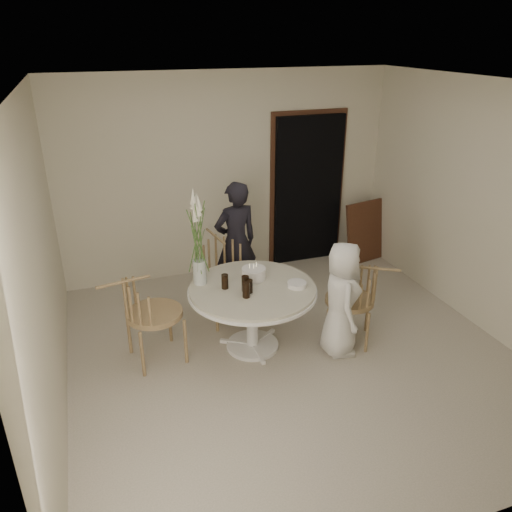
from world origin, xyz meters
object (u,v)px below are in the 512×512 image
object	(u,v)px
girl	(236,242)
boy	(341,299)
chair_left	(140,308)
chair_right	(362,293)
birthday_cake	(254,273)
table	(252,297)
flower_vase	(198,240)
chair_far	(221,265)

from	to	relation	value
girl	boy	bearing A→B (deg)	105.37
boy	chair_left	bearing A→B (deg)	89.83
chair_right	birthday_cake	distance (m)	1.17
boy	birthday_cake	bearing A→B (deg)	68.48
table	boy	distance (m)	0.91
birthday_cake	table	bearing A→B (deg)	-113.23
boy	flower_vase	distance (m)	1.58
chair_right	girl	xyz separation A→B (m)	(-0.97, 1.38, 0.17)
chair_right	birthday_cake	xyz separation A→B (m)	(-1.07, 0.44, 0.20)
table	girl	distance (m)	1.14
chair_left	birthday_cake	xyz separation A→B (m)	(1.20, 0.06, 0.16)
chair_far	birthday_cake	bearing A→B (deg)	-82.70
birthday_cake	flower_vase	distance (m)	0.71
girl	boy	size ratio (longest dim) A/B	1.23
girl	boy	distance (m)	1.63
boy	birthday_cake	size ratio (longest dim) A/B	4.92
table	chair_right	bearing A→B (deg)	-12.94
boy	table	bearing A→B (deg)	80.23
chair_right	flower_vase	size ratio (longest dim) A/B	0.89
chair_left	boy	world-z (taller)	boy
chair_right	birthday_cake	size ratio (longest dim) A/B	3.61
chair_right	boy	size ratio (longest dim) A/B	0.73
table	boy	size ratio (longest dim) A/B	1.07
chair_left	girl	size ratio (longest dim) A/B	0.64
table	chair_right	xyz separation A→B (m)	(1.14, -0.26, -0.03)
chair_far	chair_left	xyz separation A→B (m)	(-1.02, -0.70, 0.01)
table	chair_right	world-z (taller)	chair_right
chair_right	boy	distance (m)	0.32
table	chair_far	size ratio (longest dim) A/B	1.37
chair_far	chair_left	world-z (taller)	chair_left
chair_far	chair_right	world-z (taller)	chair_far
chair_left	boy	distance (m)	2.02
chair_far	girl	bearing A→B (deg)	39.07
chair_right	boy	xyz separation A→B (m)	(-0.31, -0.10, 0.03)
table	chair_right	size ratio (longest dim) A/B	1.46
chair_right	birthday_cake	world-z (taller)	chair_right
chair_left	flower_vase	size ratio (longest dim) A/B	0.96
boy	birthday_cake	distance (m)	0.95
boy	flower_vase	xyz separation A→B (m)	(-1.32, 0.62, 0.59)
chair_right	boy	world-z (taller)	boy
table	flower_vase	distance (m)	0.81
boy	flower_vase	world-z (taller)	flower_vase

